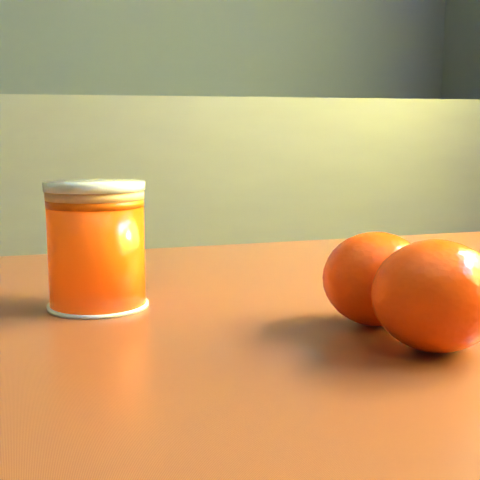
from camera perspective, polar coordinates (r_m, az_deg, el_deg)
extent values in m
cube|color=brown|center=(0.50, 12.00, -7.83)|extent=(0.99, 0.76, 0.04)
cylinder|color=#FF3C05|center=(0.49, -12.12, -1.13)|extent=(0.07, 0.07, 0.08)
cylinder|color=#E69C5E|center=(0.49, -12.28, 3.80)|extent=(0.07, 0.07, 0.01)
cylinder|color=silver|center=(0.49, -12.30, 4.43)|extent=(0.07, 0.07, 0.00)
ellipsoid|color=#FC3705|center=(0.40, 16.38, -4.57)|extent=(0.08, 0.08, 0.06)
ellipsoid|color=#FC3705|center=(0.45, 11.52, -3.25)|extent=(0.09, 0.09, 0.06)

